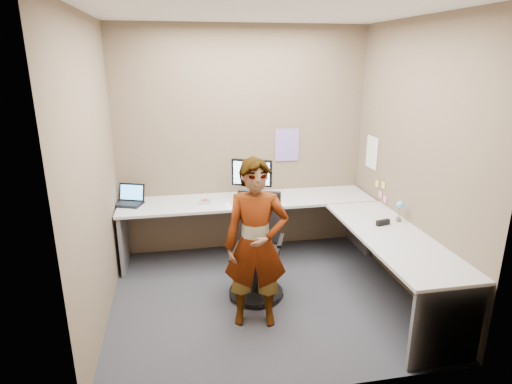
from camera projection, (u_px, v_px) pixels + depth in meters
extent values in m
plane|color=#26252A|center=(264.00, 298.00, 4.34)|extent=(3.00, 3.00, 0.00)
plane|color=brown|center=(243.00, 142.00, 5.15)|extent=(3.00, 0.00, 3.00)
plane|color=brown|center=(414.00, 162.00, 4.19)|extent=(0.00, 2.70, 2.70)
plane|color=brown|center=(94.00, 177.00, 3.67)|extent=(0.00, 2.70, 2.70)
plane|color=white|center=(265.00, 10.00, 3.52)|extent=(3.00, 3.00, 0.00)
cube|color=#A4A4A4|center=(247.00, 201.00, 5.04)|extent=(2.96, 0.65, 0.03)
cube|color=#A4A4A4|center=(393.00, 237.00, 4.02)|extent=(0.65, 1.91, 0.03)
cube|color=#59595B|center=(124.00, 238.00, 4.89)|extent=(0.04, 0.60, 0.70)
cube|color=#59595B|center=(360.00, 221.00, 5.40)|extent=(0.04, 0.60, 0.70)
cube|color=#59595B|center=(446.00, 328.00, 3.28)|extent=(0.60, 0.04, 0.70)
cube|color=red|center=(252.00, 200.00, 4.94)|extent=(0.35, 0.31, 0.06)
cube|color=black|center=(252.00, 197.00, 4.93)|extent=(0.23, 0.20, 0.01)
cube|color=black|center=(252.00, 191.00, 4.92)|extent=(0.06, 0.05, 0.12)
cube|color=black|center=(252.00, 173.00, 4.86)|extent=(0.44, 0.21, 0.31)
cube|color=#8FC8F7|center=(251.00, 173.00, 4.84)|extent=(0.39, 0.16, 0.26)
cube|color=black|center=(128.00, 204.00, 4.84)|extent=(0.36, 0.32, 0.02)
cube|color=black|center=(132.00, 192.00, 4.91)|extent=(0.31, 0.17, 0.20)
cube|color=#4594DA|center=(132.00, 192.00, 4.91)|extent=(0.27, 0.14, 0.16)
cube|color=#B7B7BC|center=(205.00, 202.00, 4.88)|extent=(0.12, 0.08, 0.04)
sphere|color=red|center=(205.00, 200.00, 4.86)|extent=(0.04, 0.04, 0.04)
cone|color=white|center=(227.00, 204.00, 4.77)|extent=(0.10, 0.10, 0.06)
cube|color=black|center=(383.00, 222.00, 4.26)|extent=(0.16, 0.08, 0.05)
cylinder|color=brown|center=(398.00, 219.00, 4.36)|extent=(0.05, 0.05, 0.04)
cylinder|color=#338C3F|center=(399.00, 211.00, 4.33)|extent=(0.01, 0.01, 0.14)
sphere|color=#42C2EB|center=(400.00, 205.00, 4.31)|extent=(0.07, 0.07, 0.07)
cube|color=#846BB7|center=(287.00, 145.00, 5.25)|extent=(0.30, 0.01, 0.40)
cube|color=white|center=(372.00, 153.00, 5.07)|extent=(0.01, 0.28, 0.38)
cube|color=#F2E059|center=(383.00, 185.00, 4.83)|extent=(0.01, 0.07, 0.07)
cube|color=pink|center=(380.00, 195.00, 4.92)|extent=(0.01, 0.07, 0.07)
cube|color=pink|center=(385.00, 200.00, 4.81)|extent=(0.01, 0.07, 0.07)
cube|color=#F2E059|center=(377.00, 184.00, 4.98)|extent=(0.01, 0.07, 0.07)
cylinder|color=black|center=(256.00, 292.00, 4.37)|extent=(0.55, 0.55, 0.04)
cylinder|color=black|center=(256.00, 273.00, 4.30)|extent=(0.06, 0.06, 0.39)
cube|color=black|center=(256.00, 255.00, 4.24)|extent=(0.58, 0.58, 0.07)
cube|color=black|center=(259.00, 216.00, 4.34)|extent=(0.42, 0.19, 0.54)
cube|color=black|center=(231.00, 237.00, 4.22)|extent=(0.14, 0.29, 0.03)
cube|color=black|center=(281.00, 241.00, 4.15)|extent=(0.14, 0.29, 0.03)
imported|color=#999399|center=(256.00, 244.00, 3.73)|extent=(0.61, 0.46, 1.54)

